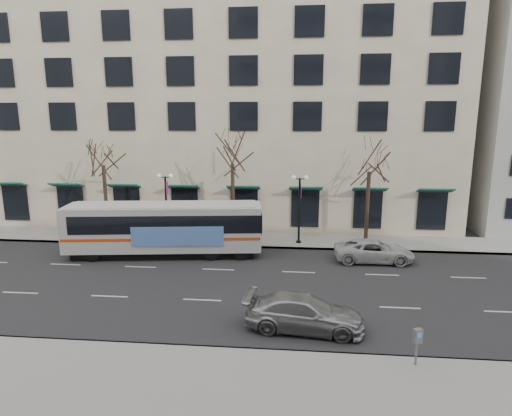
# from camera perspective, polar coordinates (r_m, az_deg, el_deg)

# --- Properties ---
(ground) EXTENTS (160.00, 160.00, 0.00)m
(ground) POSITION_cam_1_polar(r_m,az_deg,el_deg) (24.90, -6.02, -9.96)
(ground) COLOR black
(ground) RESTS_ON ground
(sidewalk_far) EXTENTS (80.00, 4.00, 0.15)m
(sidewalk_far) POSITION_cam_1_polar(r_m,az_deg,el_deg) (32.95, 5.68, -4.35)
(sidewalk_far) COLOR gray
(sidewalk_far) RESTS_ON ground
(building_hotel) EXTENTS (40.00, 20.00, 24.00)m
(building_hotel) POSITION_cam_1_polar(r_m,az_deg,el_deg) (44.26, -3.49, 15.39)
(building_hotel) COLOR tan
(building_hotel) RESTS_ON ground
(tree_far_left) EXTENTS (3.60, 3.60, 8.34)m
(tree_far_left) POSITION_cam_1_polar(r_m,az_deg,el_deg) (34.82, -19.80, 6.98)
(tree_far_left) COLOR black
(tree_far_left) RESTS_ON ground
(tree_far_mid) EXTENTS (3.60, 3.60, 8.55)m
(tree_far_mid) POSITION_cam_1_polar(r_m,az_deg,el_deg) (31.89, -3.17, 7.64)
(tree_far_mid) COLOR black
(tree_far_mid) RESTS_ON ground
(tree_far_right) EXTENTS (3.60, 3.60, 8.06)m
(tree_far_right) POSITION_cam_1_polar(r_m,az_deg,el_deg) (32.02, 14.95, 6.41)
(tree_far_right) COLOR black
(tree_far_right) RESTS_ON ground
(lamp_post_left) EXTENTS (1.22, 0.45, 5.21)m
(lamp_post_left) POSITION_cam_1_polar(r_m,az_deg,el_deg) (32.95, -11.87, 0.58)
(lamp_post_left) COLOR black
(lamp_post_left) RESTS_ON ground
(lamp_post_right) EXTENTS (1.22, 0.45, 5.21)m
(lamp_post_right) POSITION_cam_1_polar(r_m,az_deg,el_deg) (31.49, 5.80, 0.26)
(lamp_post_right) COLOR black
(lamp_post_right) RESTS_ON ground
(city_bus) EXTENTS (13.45, 4.54, 3.58)m
(city_bus) POSITION_cam_1_polar(r_m,az_deg,el_deg) (29.82, -11.94, -2.54)
(city_bus) COLOR silver
(city_bus) RESTS_ON ground
(silver_car) EXTENTS (5.48, 2.65, 1.54)m
(silver_car) POSITION_cam_1_polar(r_m,az_deg,el_deg) (19.64, 6.47, -13.72)
(silver_car) COLOR #A5A7AD
(silver_car) RESTS_ON ground
(white_pickup) EXTENTS (5.16, 2.44, 1.42)m
(white_pickup) POSITION_cam_1_polar(r_m,az_deg,el_deg) (29.25, 15.46, -5.53)
(white_pickup) COLOR #BEBEBE
(white_pickup) RESTS_ON ground
(pay_station) EXTENTS (0.36, 0.29, 1.45)m
(pay_station) POSITION_cam_1_polar(r_m,az_deg,el_deg) (17.63, 20.72, -16.02)
(pay_station) COLOR gray
(pay_station) RESTS_ON sidewalk_near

